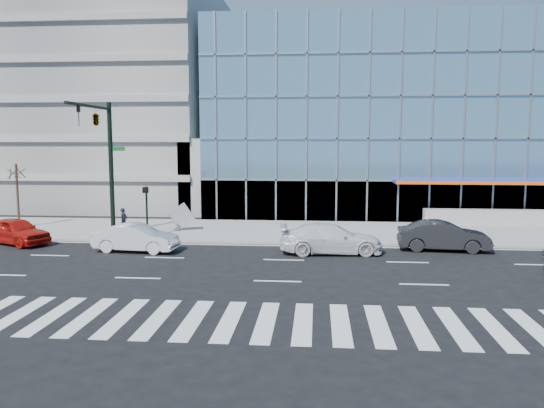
{
  "coord_description": "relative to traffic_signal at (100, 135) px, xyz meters",
  "views": [
    {
      "loc": [
        1.61,
        -25.53,
        5.83
      ],
      "look_at": [
        -0.83,
        3.0,
        2.41
      ],
      "focal_mm": 35.0,
      "sensor_mm": 36.0,
      "label": 1
    }
  ],
  "objects": [
    {
      "name": "ped_signal_post",
      "position": [
        2.5,
        0.37,
        -4.02
      ],
      "size": [
        0.3,
        0.33,
        3.0
      ],
      "color": "black",
      "rests_on": "sidewalk"
    },
    {
      "name": "white_suv",
      "position": [
        13.35,
        -2.77,
        -5.39
      ],
      "size": [
        5.49,
        2.6,
        1.55
      ],
      "primitive_type": "imported",
      "rotation": [
        0.0,
        0.0,
        1.65
      ],
      "color": "white",
      "rests_on": "ground"
    },
    {
      "name": "theatre_building",
      "position": [
        25.0,
        21.43,
        1.34
      ],
      "size": [
        42.0,
        26.0,
        15.0
      ],
      "primitive_type": "cube",
      "color": "#73A4C1",
      "rests_on": "ground"
    },
    {
      "name": "parking_garage",
      "position": [
        -9.0,
        21.43,
        3.84
      ],
      "size": [
        24.0,
        24.0,
        20.0
      ],
      "primitive_type": "cube",
      "color": "gray",
      "rests_on": "ground"
    },
    {
      "name": "ground",
      "position": [
        11.0,
        -4.57,
        -6.16
      ],
      "size": [
        160.0,
        160.0,
        0.0
      ],
      "primitive_type": "plane",
      "color": "black",
      "rests_on": "ground"
    },
    {
      "name": "street_tree_near",
      "position": [
        -7.0,
        2.93,
        -2.39
      ],
      "size": [
        1.1,
        1.1,
        4.23
      ],
      "color": "#332319",
      "rests_on": "sidewalk"
    },
    {
      "name": "tilted_panel",
      "position": [
        4.03,
        2.67,
        -5.11
      ],
      "size": [
        1.81,
        0.18,
        1.81
      ],
      "primitive_type": "cube",
      "rotation": [
        0.0,
        0.96,
        -0.07
      ],
      "color": "#9A9A9A",
      "rests_on": "sidewalk"
    },
    {
      "name": "ramp_block",
      "position": [
        5.0,
        13.43,
        -3.16
      ],
      "size": [
        6.0,
        8.0,
        6.0
      ],
      "primitive_type": "cube",
      "color": "gray",
      "rests_on": "ground"
    },
    {
      "name": "pedestrian",
      "position": [
        0.72,
        1.34,
        -5.23
      ],
      "size": [
        0.51,
        0.65,
        1.57
      ],
      "primitive_type": "imported",
      "rotation": [
        0.0,
        0.0,
        1.32
      ],
      "color": "black",
      "rests_on": "sidewalk"
    },
    {
      "name": "tower_backdrop",
      "position": [
        -19.0,
        65.43,
        17.84
      ],
      "size": [
        14.0,
        14.0,
        48.0
      ],
      "primitive_type": "cube",
      "color": "gray",
      "rests_on": "ground"
    },
    {
      "name": "sidewalk",
      "position": [
        11.0,
        3.43,
        -6.09
      ],
      "size": [
        120.0,
        8.0,
        0.15
      ],
      "primitive_type": "cube",
      "color": "gray",
      "rests_on": "ground"
    },
    {
      "name": "traffic_signal",
      "position": [
        0.0,
        0.0,
        0.0
      ],
      "size": [
        1.14,
        5.74,
        8.0
      ],
      "color": "black",
      "rests_on": "sidewalk"
    },
    {
      "name": "white_sedan",
      "position": [
        3.08,
        -3.21,
        -5.43
      ],
      "size": [
        4.56,
        1.95,
        1.46
      ],
      "primitive_type": "imported",
      "rotation": [
        0.0,
        0.0,
        1.48
      ],
      "color": "silver",
      "rests_on": "ground"
    },
    {
      "name": "red_sedan",
      "position": [
        -4.4,
        -1.82,
        -5.41
      ],
      "size": [
        4.76,
        3.49,
        1.51
      ],
      "primitive_type": "imported",
      "rotation": [
        0.0,
        0.0,
        1.13
      ],
      "color": "#B3150D",
      "rests_on": "ground"
    },
    {
      "name": "dark_sedan",
      "position": [
        19.35,
        -1.57,
        -5.38
      ],
      "size": [
        4.89,
        2.03,
        1.57
      ],
      "primitive_type": "imported",
      "rotation": [
        0.0,
        0.0,
        1.49
      ],
      "color": "black",
      "rests_on": "ground"
    }
  ]
}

